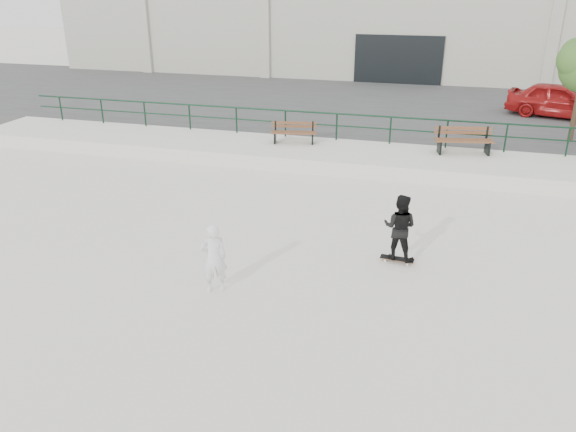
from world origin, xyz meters
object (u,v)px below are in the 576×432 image
(bench_right, at_px, (464,141))
(seated_skater, at_px, (214,258))
(bench_left, at_px, (294,133))
(skateboard, at_px, (397,259))
(standing_skater, at_px, (400,227))
(red_car, at_px, (560,100))

(bench_right, relative_size, seated_skater, 1.34)
(bench_left, distance_m, skateboard, 8.94)
(skateboard, height_order, standing_skater, standing_skater)
(bench_right, bearing_deg, skateboard, -112.23)
(seated_skater, bearing_deg, bench_right, -147.37)
(bench_left, height_order, skateboard, bench_left)
(seated_skater, bearing_deg, skateboard, -177.95)
(red_car, bearing_deg, skateboard, 176.50)
(red_car, height_order, standing_skater, red_car)
(bench_left, distance_m, red_car, 12.38)
(bench_right, height_order, red_car, red_car)
(bench_left, xyz_separation_m, standing_skater, (4.56, -7.64, 0.01))
(standing_skater, bearing_deg, bench_left, -49.48)
(bench_left, relative_size, standing_skater, 1.09)
(bench_left, bearing_deg, bench_right, -9.45)
(bench_left, height_order, bench_right, bench_right)
(red_car, height_order, seated_skater, red_car)
(standing_skater, height_order, seated_skater, standing_skater)
(standing_skater, relative_size, seated_skater, 1.03)
(bench_right, xyz_separation_m, skateboard, (-1.47, -7.91, -0.88))
(skateboard, distance_m, standing_skater, 0.81)
(red_car, bearing_deg, bench_right, 166.45)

